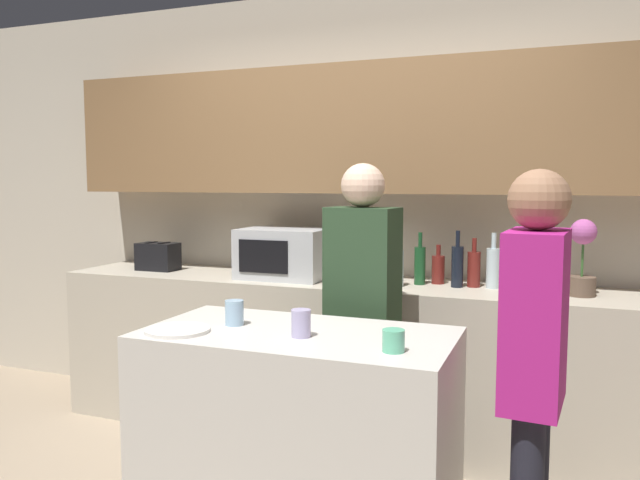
{
  "coord_description": "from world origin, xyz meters",
  "views": [
    {
      "loc": [
        1.16,
        -2.05,
        1.52
      ],
      "look_at": [
        0.19,
        0.48,
        1.27
      ],
      "focal_mm": 35.0,
      "sensor_mm": 36.0,
      "label": 1
    }
  ],
  "objects": [
    {
      "name": "back_counter",
      "position": [
        0.0,
        1.39,
        0.47
      ],
      "size": [
        3.6,
        0.62,
        0.94
      ],
      "color": "#B7AD99",
      "rests_on": "ground_plane"
    },
    {
      "name": "bottle_1",
      "position": [
        0.43,
        1.43,
        1.05
      ],
      "size": [
        0.06,
        0.06,
        0.3
      ],
      "color": "#194723",
      "rests_on": "back_counter"
    },
    {
      "name": "bottle_4",
      "position": [
        0.73,
        1.46,
        1.04
      ],
      "size": [
        0.07,
        0.07,
        0.27
      ],
      "color": "maroon",
      "rests_on": "back_counter"
    },
    {
      "name": "bottle_2",
      "position": [
        0.52,
        1.49,
        1.02
      ],
      "size": [
        0.07,
        0.07,
        0.22
      ],
      "color": "maroon",
      "rests_on": "back_counter"
    },
    {
      "name": "cup_2",
      "position": [
        -0.11,
        0.24,
        0.97
      ],
      "size": [
        0.08,
        0.08,
        0.11
      ],
      "color": "#97BCD8",
      "rests_on": "kitchen_island"
    },
    {
      "name": "microwave",
      "position": [
        -0.39,
        1.38,
        1.09
      ],
      "size": [
        0.52,
        0.39,
        0.3
      ],
      "color": "#B7BABC",
      "rests_on": "back_counter"
    },
    {
      "name": "bottle_0",
      "position": [
        0.32,
        1.32,
        1.04
      ],
      "size": [
        0.08,
        0.08,
        0.28
      ],
      "color": "silver",
      "rests_on": "back_counter"
    },
    {
      "name": "cup_1",
      "position": [
        0.63,
        0.08,
        0.96
      ],
      "size": [
        0.08,
        0.08,
        0.08
      ],
      "color": "#62C499",
      "rests_on": "kitchen_island"
    },
    {
      "name": "toaster",
      "position": [
        -1.3,
        1.38,
        1.03
      ],
      "size": [
        0.26,
        0.16,
        0.18
      ],
      "color": "black",
      "rests_on": "back_counter"
    },
    {
      "name": "person_center",
      "position": [
        1.1,
        0.15,
        0.92
      ],
      "size": [
        0.22,
        0.35,
        1.56
      ],
      "rotation": [
        0.0,
        0.0,
        1.49
      ],
      "color": "black",
      "rests_on": "ground_plane"
    },
    {
      "name": "cup_0",
      "position": [
        0.24,
        0.15,
        0.97
      ],
      "size": [
        0.08,
        0.08,
        0.11
      ],
      "color": "#B1A8D5",
      "rests_on": "kitchen_island"
    },
    {
      "name": "back_wall",
      "position": [
        0.0,
        1.66,
        1.54
      ],
      "size": [
        6.4,
        0.4,
        2.7
      ],
      "color": "beige",
      "rests_on": "ground_plane"
    },
    {
      "name": "plate_on_island",
      "position": [
        -0.26,
        0.05,
        0.92
      ],
      "size": [
        0.26,
        0.26,
        0.01
      ],
      "color": "white",
      "rests_on": "kitchen_island"
    },
    {
      "name": "kitchen_island",
      "position": [
        0.19,
        0.23,
        0.46
      ],
      "size": [
        1.25,
        0.66,
        0.92
      ],
      "color": "beige",
      "rests_on": "ground_plane"
    },
    {
      "name": "bottle_3",
      "position": [
        0.64,
        1.41,
        1.06
      ],
      "size": [
        0.07,
        0.07,
        0.32
      ],
      "color": "black",
      "rests_on": "back_counter"
    },
    {
      "name": "potted_plant",
      "position": [
        1.28,
        1.38,
        1.13
      ],
      "size": [
        0.14,
        0.14,
        0.39
      ],
      "color": "brown",
      "rests_on": "back_counter"
    },
    {
      "name": "bottle_5",
      "position": [
        0.83,
        1.45,
        1.05
      ],
      "size": [
        0.08,
        0.08,
        0.31
      ],
      "color": "silver",
      "rests_on": "back_counter"
    },
    {
      "name": "person_left",
      "position": [
        0.28,
        0.82,
        0.95
      ],
      "size": [
        0.36,
        0.24,
        1.61
      ],
      "rotation": [
        0.0,
        0.0,
        -3.29
      ],
      "color": "black",
      "rests_on": "ground_plane"
    }
  ]
}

